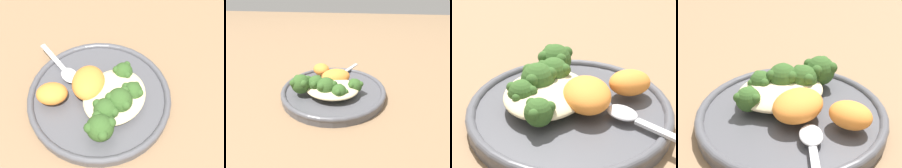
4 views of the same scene
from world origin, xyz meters
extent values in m
plane|color=#846647|center=(0.00, 0.00, 0.00)|extent=(4.00, 4.00, 0.00)
cylinder|color=#4C4C51|center=(-0.01, 0.00, 0.01)|extent=(0.25, 0.25, 0.02)
torus|color=#4C4C51|center=(-0.01, 0.00, 0.02)|extent=(0.25, 0.25, 0.01)
ellipsoid|color=beige|center=(-0.02, 0.03, 0.03)|extent=(0.12, 0.10, 0.02)
ellipsoid|color=#8EB25B|center=(0.01, 0.01, 0.03)|extent=(0.09, 0.08, 0.01)
sphere|color=#335623|center=(0.05, 0.04, 0.04)|extent=(0.04, 0.04, 0.04)
sphere|color=#335623|center=(0.06, 0.05, 0.05)|extent=(0.02, 0.02, 0.02)
sphere|color=#335623|center=(0.04, 0.05, 0.05)|extent=(0.02, 0.02, 0.02)
sphere|color=#335623|center=(0.04, 0.03, 0.05)|extent=(0.02, 0.02, 0.02)
sphere|color=#335623|center=(0.06, 0.03, 0.05)|extent=(0.02, 0.02, 0.02)
ellipsoid|color=#8EB25B|center=(0.00, 0.00, 0.03)|extent=(0.06, 0.07, 0.01)
sphere|color=#335623|center=(0.02, 0.03, 0.04)|extent=(0.04, 0.04, 0.04)
sphere|color=#335623|center=(0.02, 0.05, 0.05)|extent=(0.02, 0.02, 0.02)
sphere|color=#335623|center=(0.02, 0.02, 0.05)|extent=(0.02, 0.02, 0.02)
ellipsoid|color=#8EB25B|center=(-0.01, 0.01, 0.03)|extent=(0.02, 0.08, 0.02)
sphere|color=#335623|center=(-0.01, 0.04, 0.04)|extent=(0.04, 0.04, 0.04)
sphere|color=#335623|center=(0.00, 0.06, 0.05)|extent=(0.02, 0.02, 0.02)
sphere|color=#335623|center=(-0.02, 0.04, 0.05)|extent=(0.02, 0.02, 0.02)
sphere|color=#335623|center=(0.00, 0.03, 0.05)|extent=(0.02, 0.02, 0.02)
ellipsoid|color=#8EB25B|center=(-0.02, 0.01, 0.03)|extent=(0.05, 0.09, 0.02)
sphere|color=#335623|center=(-0.04, 0.05, 0.04)|extent=(0.03, 0.03, 0.03)
sphere|color=#335623|center=(-0.04, 0.07, 0.04)|extent=(0.01, 0.01, 0.01)
sphere|color=#335623|center=(-0.04, 0.04, 0.04)|extent=(0.01, 0.01, 0.01)
ellipsoid|color=#8EB25B|center=(-0.02, 0.01, 0.03)|extent=(0.05, 0.09, 0.02)
sphere|color=#335623|center=(-0.04, 0.05, 0.04)|extent=(0.03, 0.03, 0.03)
sphere|color=#335623|center=(-0.03, 0.06, 0.04)|extent=(0.01, 0.01, 0.01)
sphere|color=#335623|center=(-0.05, 0.05, 0.04)|extent=(0.01, 0.01, 0.01)
sphere|color=#335623|center=(-0.03, 0.04, 0.04)|extent=(0.01, 0.01, 0.01)
ellipsoid|color=#8EB25B|center=(-0.03, 0.00, 0.03)|extent=(0.08, 0.05, 0.02)
sphere|color=#335623|center=(-0.07, 0.02, 0.04)|extent=(0.03, 0.03, 0.03)
sphere|color=#335623|center=(-0.06, 0.03, 0.04)|extent=(0.01, 0.01, 0.01)
sphere|color=#335623|center=(-0.08, 0.02, 0.04)|extent=(0.01, 0.01, 0.01)
sphere|color=#335623|center=(-0.06, 0.01, 0.04)|extent=(0.01, 0.01, 0.01)
ellipsoid|color=orange|center=(0.03, -0.06, 0.04)|extent=(0.07, 0.07, 0.03)
ellipsoid|color=orange|center=(-0.01, -0.02, 0.04)|extent=(0.09, 0.08, 0.03)
ellipsoid|color=silver|center=(-0.02, -0.07, 0.03)|extent=(0.04, 0.05, 0.01)
camera|label=1|loc=(0.24, 0.17, 0.47)|focal=50.00mm
camera|label=2|loc=(-0.09, 0.37, 0.23)|focal=28.00mm
camera|label=3|loc=(-0.38, -0.12, 0.27)|focal=60.00mm
camera|label=4|loc=(-0.16, -0.31, 0.25)|focal=50.00mm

